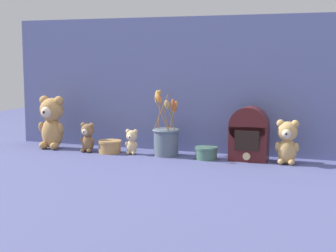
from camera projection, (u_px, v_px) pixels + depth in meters
ground_plane at (167, 157)px, 2.35m from camera, size 4.00×4.00×0.00m
backdrop_wall at (178, 85)px, 2.47m from camera, size 1.74×0.02×0.64m
teddy_bear_large at (52, 121)px, 2.56m from camera, size 0.14×0.13×0.26m
teddy_bear_medium at (287, 141)px, 2.18m from camera, size 0.10×0.10×0.19m
teddy_bear_small at (87, 137)px, 2.46m from camera, size 0.08×0.07×0.14m
teddy_bear_tiny at (132, 141)px, 2.41m from camera, size 0.06×0.06×0.12m
flower_vase at (166, 138)px, 2.37m from camera, size 0.15×0.18×0.30m
vintage_radio at (249, 134)px, 2.25m from camera, size 0.17×0.11×0.24m
decorative_tin_tall at (206, 153)px, 2.29m from camera, size 0.10×0.10×0.06m
decorative_tin_short at (109, 147)px, 2.44m from camera, size 0.11×0.11×0.06m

